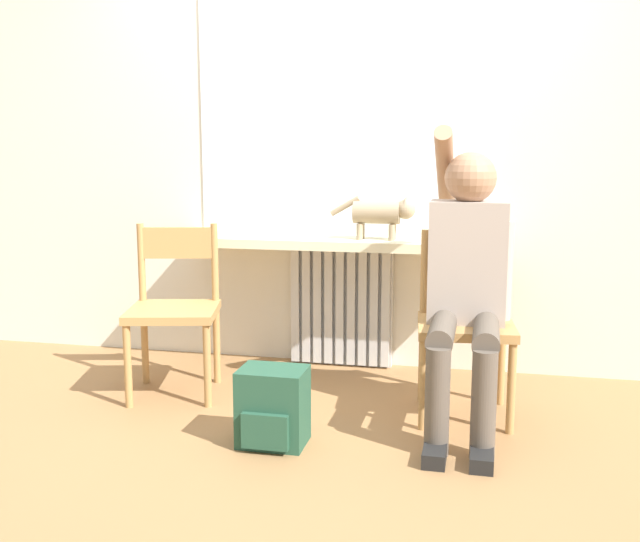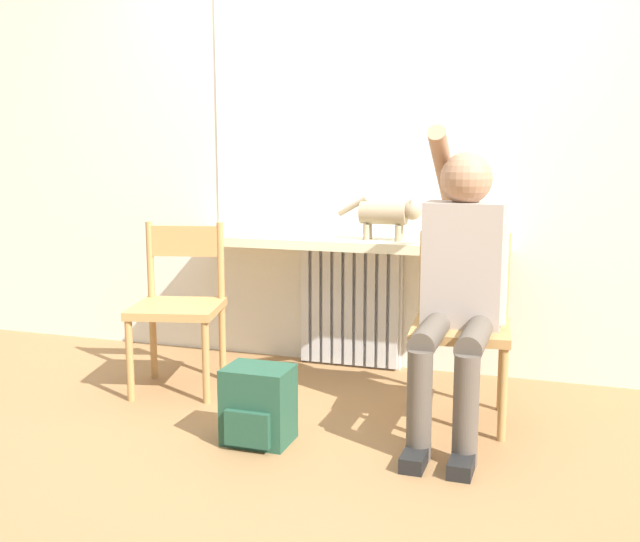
% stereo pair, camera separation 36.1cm
% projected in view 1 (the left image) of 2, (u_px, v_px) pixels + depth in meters
% --- Properties ---
extents(ground_plane, '(12.00, 12.00, 0.00)m').
position_uv_depth(ground_plane, '(288.00, 441.00, 3.13)').
color(ground_plane, olive).
extents(wall_with_window, '(7.00, 0.06, 2.70)m').
position_uv_depth(wall_with_window, '(345.00, 122.00, 4.09)').
color(wall_with_window, silver).
rests_on(wall_with_window, ground_plane).
extents(radiator, '(0.57, 0.08, 0.68)m').
position_uv_depth(radiator, '(341.00, 305.00, 4.18)').
color(radiator, silver).
rests_on(radiator, ground_plane).
extents(windowsill, '(1.70, 0.33, 0.05)m').
position_uv_depth(windowsill, '(337.00, 243.00, 4.01)').
color(windowsill, beige).
rests_on(windowsill, radiator).
extents(window_glass, '(1.64, 0.01, 1.34)m').
position_uv_depth(window_glass, '(343.00, 112.00, 4.05)').
color(window_glass, white).
rests_on(window_glass, windowsill).
extents(chair_left, '(0.51, 0.51, 0.84)m').
position_uv_depth(chair_left, '(174.00, 306.00, 3.69)').
color(chair_left, '#B2844C').
rests_on(chair_left, ground_plane).
extents(chair_right, '(0.46, 0.46, 0.84)m').
position_uv_depth(chair_right, '(465.00, 321.00, 3.39)').
color(chair_right, '#B2844C').
rests_on(chair_right, ground_plane).
extents(person, '(0.36, 1.03, 1.31)m').
position_uv_depth(person, '(467.00, 275.00, 3.23)').
color(person, brown).
rests_on(person, ground_plane).
extents(cat, '(0.45, 0.12, 0.23)m').
position_uv_depth(cat, '(382.00, 213.00, 3.91)').
color(cat, '#9E896B').
rests_on(cat, windowsill).
extents(backpack, '(0.27, 0.24, 0.32)m').
position_uv_depth(backpack, '(273.00, 407.00, 3.08)').
color(backpack, '#234C38').
rests_on(backpack, ground_plane).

